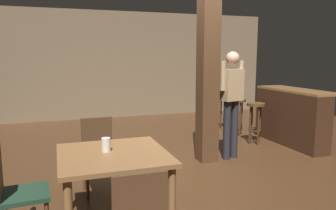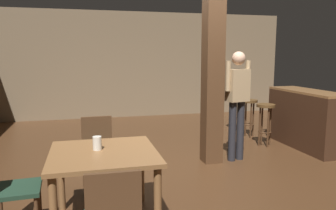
# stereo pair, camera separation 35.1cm
# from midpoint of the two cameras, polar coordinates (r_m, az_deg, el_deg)

# --- Properties ---
(ground_plane) EXTENTS (10.80, 10.80, 0.00)m
(ground_plane) POSITION_cam_midpoint_polar(r_m,az_deg,el_deg) (4.90, 2.50, -11.18)
(ground_plane) COLOR #422816
(wall_back) EXTENTS (8.00, 0.10, 2.80)m
(wall_back) POSITION_cam_midpoint_polar(r_m,az_deg,el_deg) (8.95, -8.13, 6.92)
(wall_back) COLOR #756047
(wall_back) RESTS_ON ground_plane
(pillar) EXTENTS (0.28, 0.28, 2.80)m
(pillar) POSITION_cam_midpoint_polar(r_m,az_deg,el_deg) (5.07, 5.00, 5.66)
(pillar) COLOR #4C301C
(pillar) RESTS_ON ground_plane
(dining_table) EXTENTS (1.01, 1.01, 0.75)m
(dining_table) POSITION_cam_midpoint_polar(r_m,az_deg,el_deg) (3.23, -12.62, -10.15)
(dining_table) COLOR brown
(dining_table) RESTS_ON ground_plane
(chair_west) EXTENTS (0.44, 0.44, 0.89)m
(chair_west) POSITION_cam_midpoint_polar(r_m,az_deg,el_deg) (3.30, -28.08, -12.91)
(chair_west) COLOR #1E3828
(chair_west) RESTS_ON ground_plane
(chair_north) EXTENTS (0.43, 0.43, 0.89)m
(chair_north) POSITION_cam_midpoint_polar(r_m,az_deg,el_deg) (4.16, -14.37, -7.77)
(chair_north) COLOR #1E3828
(chair_north) RESTS_ON ground_plane
(napkin_cup) EXTENTS (0.09, 0.09, 0.13)m
(napkin_cup) POSITION_cam_midpoint_polar(r_m,az_deg,el_deg) (3.24, -13.84, -6.75)
(napkin_cup) COLOR silver
(napkin_cup) RESTS_ON dining_table
(standing_person) EXTENTS (0.47, 0.27, 1.72)m
(standing_person) POSITION_cam_midpoint_polar(r_m,az_deg,el_deg) (5.26, 9.14, 1.34)
(standing_person) COLOR tan
(standing_person) RESTS_ON ground_plane
(bar_counter) EXTENTS (0.56, 1.66, 1.04)m
(bar_counter) POSITION_cam_midpoint_polar(r_m,az_deg,el_deg) (6.46, 19.11, -1.91)
(bar_counter) COLOR brown
(bar_counter) RESTS_ON ground_plane
(bar_stool_near) EXTENTS (0.33, 0.33, 0.78)m
(bar_stool_near) POSITION_cam_midpoint_polar(r_m,az_deg,el_deg) (6.30, 13.46, -1.49)
(bar_stool_near) COLOR #4C3319
(bar_stool_near) RESTS_ON ground_plane
(bar_stool_mid) EXTENTS (0.34, 0.34, 0.77)m
(bar_stool_mid) POSITION_cam_midpoint_polar(r_m,az_deg,el_deg) (6.90, 10.57, -0.55)
(bar_stool_mid) COLOR #4C3319
(bar_stool_mid) RESTS_ON ground_plane
(bar_stool_far) EXTENTS (0.35, 0.35, 0.78)m
(bar_stool_far) POSITION_cam_midpoint_polar(r_m,az_deg,el_deg) (7.42, 8.33, 0.21)
(bar_stool_far) COLOR #4C3319
(bar_stool_far) RESTS_ON ground_plane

